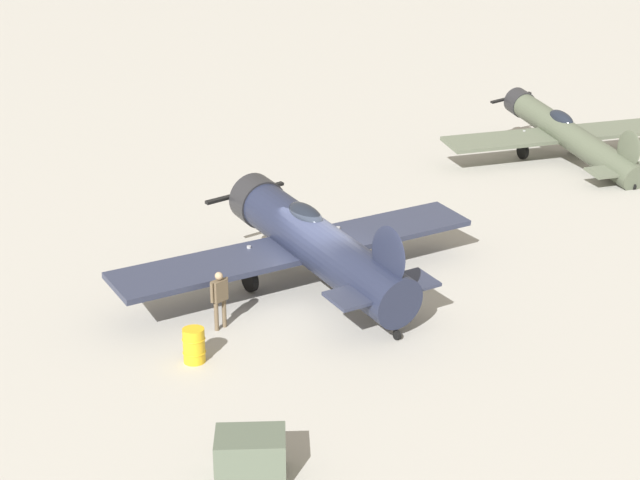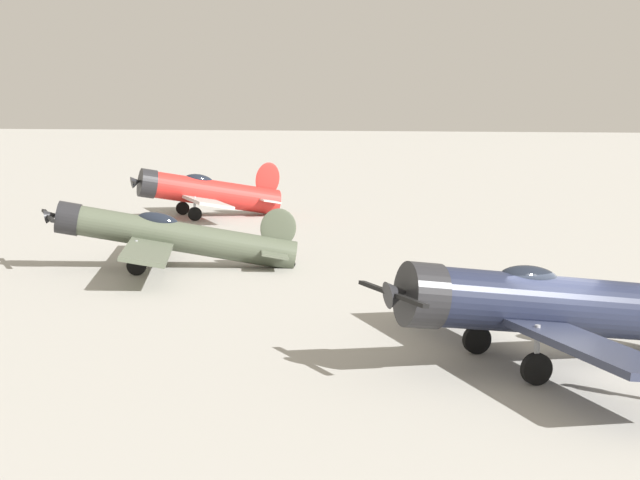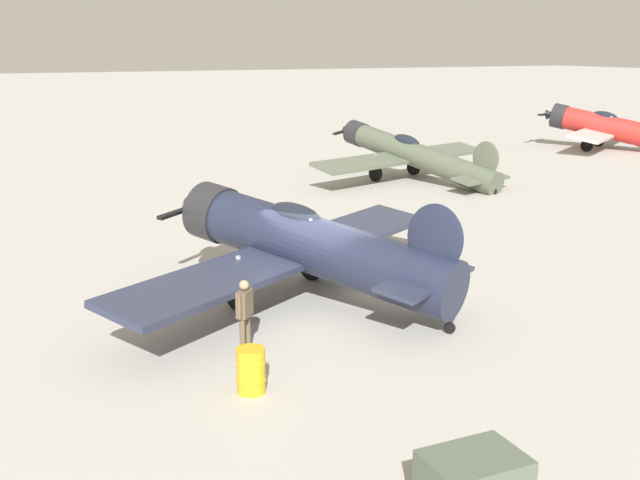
{
  "view_description": "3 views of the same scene",
  "coord_description": "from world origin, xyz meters",
  "views": [
    {
      "loc": [
        26.07,
        -2.3,
        11.04
      ],
      "look_at": [
        -0.0,
        0.0,
        1.8
      ],
      "focal_mm": 51.16,
      "sensor_mm": 36.0,
      "label": 1
    },
    {
      "loc": [
        -0.78,
        -27.99,
        7.0
      ],
      "look_at": [
        -8.61,
        11.43,
        1.6
      ],
      "focal_mm": 59.15,
      "sensor_mm": 36.0,
      "label": 2
    },
    {
      "loc": [
        17.53,
        -8.81,
        6.82
      ],
      "look_at": [
        -0.0,
        0.0,
        1.8
      ],
      "focal_mm": 42.52,
      "sensor_mm": 36.0,
      "label": 3
    }
  ],
  "objects": [
    {
      "name": "ground_plane",
      "position": [
        0.0,
        0.0,
        0.0
      ],
      "size": [
        400.0,
        400.0,
        0.0
      ],
      "primitive_type": "plane",
      "color": "#A8A59E"
    },
    {
      "name": "airplane_foreground",
      "position": [
        -0.44,
        -0.24,
        1.62
      ],
      "size": [
        9.21,
        11.9,
        3.28
      ],
      "rotation": [
        0.0,
        0.0,
        3.64
      ],
      "color": "#1E2338",
      "rests_on": "ground_plane"
    },
    {
      "name": "airplane_mid_apron",
      "position": [
        -15.33,
        13.1,
        1.37
      ],
      "size": [
        10.86,
        11.9,
        3.02
      ],
      "rotation": [
        0.0,
        0.0,
        3.42
      ],
      "color": "#4C5442",
      "rests_on": "ground_plane"
    },
    {
      "name": "airplane_far_line",
      "position": [
        -19.65,
        31.81,
        1.48
      ],
      "size": [
        8.84,
        9.88,
        3.34
      ],
      "rotation": [
        0.0,
        0.0,
        3.68
      ],
      "color": "red",
      "rests_on": "ground_plane"
    },
    {
      "name": "ground_crew_mechanic",
      "position": [
        2.24,
        -3.04,
        1.05
      ],
      "size": [
        0.51,
        0.5,
        1.73
      ],
      "rotation": [
        0.0,
        0.0,
        0.79
      ],
      "color": "brown",
      "rests_on": "ground_plane"
    },
    {
      "name": "fuel_drum",
      "position": [
        4.25,
        -3.7,
        0.47
      ],
      "size": [
        0.62,
        0.62,
        0.95
      ],
      "color": "gold",
      "rests_on": "ground_plane"
    }
  ]
}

